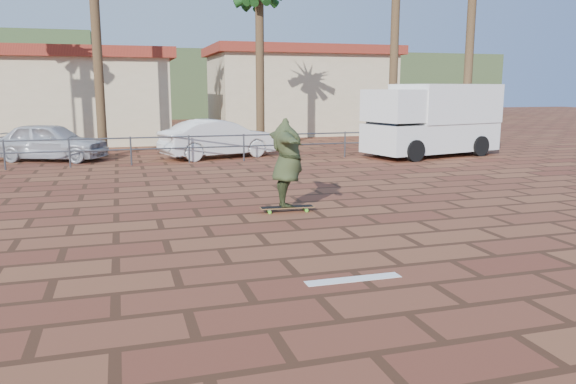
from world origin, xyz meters
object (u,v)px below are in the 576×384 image
object	(u,v)px
skateboarder	(287,163)
car_silver	(50,142)
longboard	(287,208)
campervan	(433,118)
car_white	(219,139)

from	to	relation	value
skateboarder	car_silver	distance (m)	12.44
longboard	campervan	distance (m)	11.88
skateboarder	car_white	xyz separation A→B (m)	(0.25, 10.08, -0.34)
skateboarder	car_silver	bearing A→B (deg)	31.86
campervan	car_white	bearing A→B (deg)	154.21
car_white	longboard	bearing A→B (deg)	162.34
car_silver	campervan	bearing A→B (deg)	-78.03
longboard	car_white	size ratio (longest dim) A/B	0.27
skateboarder	car_silver	size ratio (longest dim) A/B	0.57
skateboarder	campervan	xyz separation A→B (m)	(8.43, 8.25, 0.40)
longboard	campervan	xyz separation A→B (m)	(8.43, 8.25, 1.38)
car_white	car_silver	bearing A→B (deg)	65.65
campervan	car_silver	xyz separation A→B (m)	(-14.31, 2.70, -0.77)
car_silver	car_white	size ratio (longest dim) A/B	0.93
longboard	skateboarder	bearing A→B (deg)	-95.29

